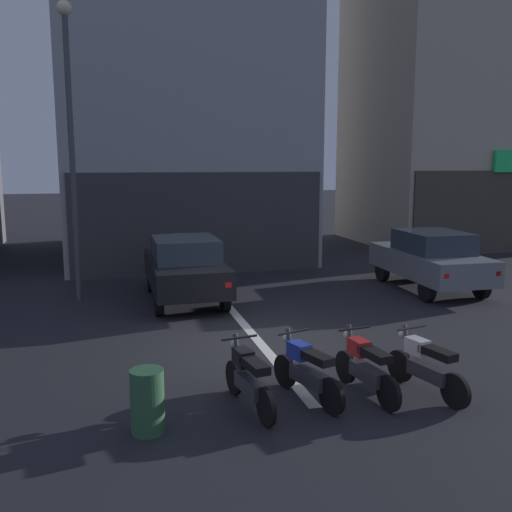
{
  "coord_description": "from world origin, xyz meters",
  "views": [
    {
      "loc": [
        -2.76,
        -10.15,
        3.46
      ],
      "look_at": [
        0.43,
        2.0,
        1.4
      ],
      "focal_mm": 39.57,
      "sensor_mm": 36.0,
      "label": 1
    }
  ],
  "objects": [
    {
      "name": "building_mid_block",
      "position": [
        0.0,
        12.09,
        8.48
      ],
      "size": [
        8.24,
        9.64,
        16.98
      ],
      "color": "#9E9EA3",
      "rests_on": "ground"
    },
    {
      "name": "building_far_right",
      "position": [
        12.2,
        12.09,
        9.86
      ],
      "size": [
        8.36,
        7.23,
        19.75
      ],
      "color": "#B2A893",
      "rests_on": "ground"
    },
    {
      "name": "motorcycle_white_row_right_mid",
      "position": [
        1.78,
        -2.95,
        0.46
      ],
      "size": [
        0.58,
        1.64,
        0.98
      ],
      "color": "black",
      "rests_on": "ground"
    },
    {
      "name": "street_lamp",
      "position": [
        -3.58,
        4.7,
        4.4
      ],
      "size": [
        0.36,
        0.36,
        7.29
      ],
      "color": "#47474C",
      "rests_on": "ground"
    },
    {
      "name": "ground_plane",
      "position": [
        0.0,
        0.0,
        0.0
      ],
      "size": [
        120.0,
        120.0,
        0.0
      ],
      "primitive_type": "plane",
      "color": "#232328"
    },
    {
      "name": "car_grey_parked_kerbside",
      "position": [
        5.78,
        3.45,
        0.89
      ],
      "size": [
        1.91,
        4.16,
        1.64
      ],
      "color": "black",
      "rests_on": "ground"
    },
    {
      "name": "motorcycle_red_row_centre",
      "position": [
        0.88,
        -2.77,
        0.46
      ],
      "size": [
        0.55,
        1.66,
        0.98
      ],
      "color": "black",
      "rests_on": "ground"
    },
    {
      "name": "car_blue_down_street",
      "position": [
        1.27,
        10.23,
        0.89
      ],
      "size": [
        1.95,
        4.18,
        1.64
      ],
      "color": "black",
      "rests_on": "ground"
    },
    {
      "name": "lane_centre_line",
      "position": [
        0.0,
        6.0,
        0.0
      ],
      "size": [
        0.2,
        18.0,
        0.01
      ],
      "primitive_type": "cube",
      "color": "silver",
      "rests_on": "ground"
    },
    {
      "name": "car_black_crossing_near",
      "position": [
        -0.94,
        3.86,
        0.89
      ],
      "size": [
        1.77,
        4.11,
        1.64
      ],
      "color": "black",
      "rests_on": "ground"
    },
    {
      "name": "trash_bin",
      "position": [
        -2.37,
        -3.13,
        0.42
      ],
      "size": [
        0.44,
        0.44,
        0.85
      ],
      "primitive_type": "cylinder",
      "color": "#2D5938",
      "rests_on": "ground"
    },
    {
      "name": "motorcycle_blue_row_left_mid",
      "position": [
        -0.03,
        -2.68,
        0.46
      ],
      "size": [
        0.65,
        1.62,
        0.98
      ],
      "color": "black",
      "rests_on": "ground"
    },
    {
      "name": "motorcycle_black_row_leftmost",
      "position": [
        -0.93,
        -2.76,
        0.46
      ],
      "size": [
        0.55,
        1.66,
        0.98
      ],
      "color": "black",
      "rests_on": "ground"
    }
  ]
}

